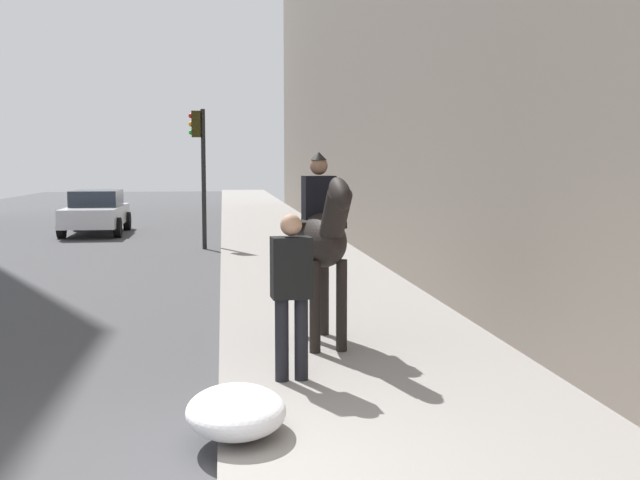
{
  "coord_description": "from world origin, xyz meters",
  "views": [
    {
      "loc": [
        -5.19,
        -0.06,
        2.32
      ],
      "look_at": [
        4.0,
        -1.23,
        1.4
      ],
      "focal_mm": 43.16,
      "sensor_mm": 36.0,
      "label": 1
    }
  ],
  "objects_px": {
    "pedestrian_greeting": "(291,286)",
    "car_near_lane": "(96,211)",
    "mounted_horse_near": "(321,237)",
    "traffic_light_near_curb": "(200,156)"
  },
  "relations": [
    {
      "from": "car_near_lane",
      "to": "traffic_light_near_curb",
      "type": "xyz_separation_m",
      "value": [
        -5.07,
        -3.57,
        1.79
      ]
    },
    {
      "from": "mounted_horse_near",
      "to": "pedestrian_greeting",
      "type": "relative_size",
      "value": 1.38
    },
    {
      "from": "mounted_horse_near",
      "to": "pedestrian_greeting",
      "type": "xyz_separation_m",
      "value": [
        -1.51,
        0.5,
        -0.34
      ]
    },
    {
      "from": "pedestrian_greeting",
      "to": "traffic_light_near_curb",
      "type": "xyz_separation_m",
      "value": [
        13.39,
        1.27,
        1.44
      ]
    },
    {
      "from": "mounted_horse_near",
      "to": "car_near_lane",
      "type": "relative_size",
      "value": 0.52
    },
    {
      "from": "pedestrian_greeting",
      "to": "car_near_lane",
      "type": "relative_size",
      "value": 0.38
    },
    {
      "from": "mounted_horse_near",
      "to": "traffic_light_near_curb",
      "type": "xyz_separation_m",
      "value": [
        11.89,
        1.77,
        1.1
      ]
    },
    {
      "from": "car_near_lane",
      "to": "traffic_light_near_curb",
      "type": "bearing_deg",
      "value": 34.42
    },
    {
      "from": "mounted_horse_near",
      "to": "traffic_light_near_curb",
      "type": "distance_m",
      "value": 12.07
    },
    {
      "from": "pedestrian_greeting",
      "to": "mounted_horse_near",
      "type": "bearing_deg",
      "value": -22.86
    }
  ]
}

